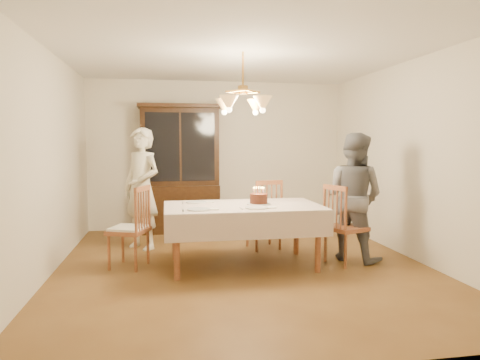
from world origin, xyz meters
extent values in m
plane|color=brown|center=(0.00, 0.00, 0.00)|extent=(5.00, 5.00, 0.00)
plane|color=white|center=(0.00, 0.00, 2.60)|extent=(5.00, 5.00, 0.00)
plane|color=silver|center=(0.00, 2.50, 1.30)|extent=(4.50, 0.00, 4.50)
plane|color=silver|center=(0.00, -2.50, 1.30)|extent=(4.50, 0.00, 4.50)
plane|color=silver|center=(-2.25, 0.00, 1.30)|extent=(0.00, 5.00, 5.00)
plane|color=silver|center=(2.25, 0.00, 1.30)|extent=(0.00, 5.00, 5.00)
cube|color=brown|center=(0.00, 0.00, 0.73)|extent=(1.80, 1.00, 0.04)
cube|color=beige|center=(0.00, 0.00, 0.75)|extent=(1.90, 1.10, 0.01)
cylinder|color=brown|center=(-0.82, -0.42, 0.35)|extent=(0.07, 0.07, 0.71)
cylinder|color=brown|center=(0.82, -0.42, 0.35)|extent=(0.07, 0.07, 0.71)
cylinder|color=brown|center=(-0.82, 0.42, 0.35)|extent=(0.07, 0.07, 0.71)
cylinder|color=brown|center=(0.82, 0.42, 0.35)|extent=(0.07, 0.07, 0.71)
cube|color=black|center=(-0.68, 2.23, 0.40)|extent=(1.30, 0.50, 0.80)
cube|color=black|center=(-0.68, 2.28, 1.45)|extent=(1.30, 0.40, 1.30)
cube|color=black|center=(-0.68, 2.08, 1.45)|extent=(1.14, 0.01, 1.14)
cube|color=black|center=(-0.68, 2.23, 2.13)|extent=(1.38, 0.54, 0.06)
cube|color=brown|center=(0.45, 0.82, 0.45)|extent=(0.51, 0.50, 0.05)
cube|color=brown|center=(0.49, 0.63, 0.97)|extent=(0.40, 0.11, 0.06)
cylinder|color=brown|center=(0.60, 1.02, 0.21)|extent=(0.04, 0.04, 0.43)
cylinder|color=brown|center=(0.24, 0.95, 0.21)|extent=(0.04, 0.04, 0.43)
cylinder|color=brown|center=(0.66, 0.69, 0.21)|extent=(0.04, 0.04, 0.43)
cylinder|color=brown|center=(0.31, 0.62, 0.21)|extent=(0.04, 0.04, 0.43)
cube|color=brown|center=(-1.38, 0.19, 0.45)|extent=(0.55, 0.56, 0.05)
cube|color=brown|center=(-1.21, 0.12, 0.97)|extent=(0.18, 0.39, 0.06)
cylinder|color=brown|center=(-1.48, 0.42, 0.21)|extent=(0.04, 0.04, 0.43)
cylinder|color=brown|center=(-1.61, 0.08, 0.21)|extent=(0.04, 0.04, 0.43)
cylinder|color=brown|center=(-1.16, 0.29, 0.21)|extent=(0.04, 0.04, 0.43)
cylinder|color=brown|center=(-1.29, -0.04, 0.21)|extent=(0.04, 0.04, 0.43)
cube|color=silver|center=(-1.38, 0.19, 0.48)|extent=(0.50, 0.51, 0.03)
cube|color=brown|center=(1.30, -0.12, 0.45)|extent=(0.55, 0.56, 0.05)
cube|color=brown|center=(1.12, -0.18, 0.97)|extent=(0.17, 0.39, 0.06)
cylinder|color=brown|center=(1.52, -0.23, 0.21)|extent=(0.04, 0.04, 0.43)
cylinder|color=brown|center=(1.39, 0.11, 0.21)|extent=(0.04, 0.04, 0.43)
cylinder|color=brown|center=(1.20, -0.34, 0.21)|extent=(0.04, 0.04, 0.43)
cylinder|color=brown|center=(1.07, -0.01, 0.21)|extent=(0.04, 0.04, 0.43)
imported|color=#F1E9CC|center=(-1.27, 1.12, 0.87)|extent=(0.74, 0.74, 1.74)
imported|color=slate|center=(1.46, 0.05, 0.82)|extent=(0.99, 1.01, 1.65)
cylinder|color=white|center=(0.20, 0.02, 0.77)|extent=(0.30, 0.30, 0.01)
cylinder|color=#35140C|center=(0.20, 0.02, 0.83)|extent=(0.22, 0.22, 0.12)
cylinder|color=#598CD8|center=(0.27, 0.02, 0.93)|extent=(0.01, 0.01, 0.07)
sphere|color=#FFB23F|center=(0.27, 0.02, 0.97)|extent=(0.01, 0.01, 0.01)
cylinder|color=pink|center=(0.26, 0.05, 0.93)|extent=(0.01, 0.01, 0.07)
sphere|color=#FFB23F|center=(0.26, 0.05, 0.97)|extent=(0.01, 0.01, 0.01)
cylinder|color=#EACC66|center=(0.24, 0.07, 0.93)|extent=(0.01, 0.01, 0.07)
sphere|color=#FFB23F|center=(0.24, 0.07, 0.97)|extent=(0.01, 0.01, 0.01)
cylinder|color=#598CD8|center=(0.22, 0.09, 0.93)|extent=(0.01, 0.01, 0.07)
sphere|color=#FFB23F|center=(0.22, 0.09, 0.97)|extent=(0.01, 0.01, 0.01)
cylinder|color=pink|center=(0.19, 0.09, 0.93)|extent=(0.01, 0.01, 0.07)
sphere|color=#FFB23F|center=(0.19, 0.09, 0.97)|extent=(0.01, 0.01, 0.01)
cylinder|color=#EACC66|center=(0.16, 0.07, 0.93)|extent=(0.01, 0.01, 0.07)
sphere|color=#FFB23F|center=(0.16, 0.07, 0.97)|extent=(0.01, 0.01, 0.01)
cylinder|color=#598CD8|center=(0.14, 0.05, 0.93)|extent=(0.01, 0.01, 0.07)
sphere|color=#FFB23F|center=(0.14, 0.05, 0.97)|extent=(0.01, 0.01, 0.01)
cylinder|color=pink|center=(0.14, 0.02, 0.93)|extent=(0.01, 0.01, 0.07)
sphere|color=#FFB23F|center=(0.14, 0.02, 0.97)|extent=(0.01, 0.01, 0.01)
cylinder|color=#EACC66|center=(0.14, -0.01, 0.93)|extent=(0.01, 0.01, 0.07)
sphere|color=#FFB23F|center=(0.14, -0.01, 0.97)|extent=(0.01, 0.01, 0.01)
cylinder|color=#598CD8|center=(0.16, -0.03, 0.93)|extent=(0.01, 0.01, 0.07)
sphere|color=#FFB23F|center=(0.16, -0.03, 0.97)|extent=(0.01, 0.01, 0.01)
cylinder|color=pink|center=(0.19, -0.04, 0.93)|extent=(0.01, 0.01, 0.07)
sphere|color=#FFB23F|center=(0.19, -0.04, 0.97)|extent=(0.01, 0.01, 0.01)
cylinder|color=#EACC66|center=(0.22, -0.04, 0.93)|extent=(0.01, 0.01, 0.07)
sphere|color=#FFB23F|center=(0.22, -0.04, 0.97)|extent=(0.01, 0.01, 0.01)
cylinder|color=#598CD8|center=(0.24, -0.03, 0.93)|extent=(0.01, 0.01, 0.07)
sphere|color=#FFB23F|center=(0.24, -0.03, 0.97)|extent=(0.01, 0.01, 0.01)
cylinder|color=pink|center=(0.26, -0.01, 0.93)|extent=(0.01, 0.01, 0.07)
sphere|color=#FFB23F|center=(0.26, -0.01, 0.97)|extent=(0.01, 0.01, 0.01)
cylinder|color=white|center=(-0.56, -0.30, 0.77)|extent=(0.26, 0.26, 0.02)
cube|color=silver|center=(-0.74, -0.30, 0.76)|extent=(0.01, 0.16, 0.01)
cube|color=silver|center=(-0.39, -0.30, 0.76)|extent=(0.10, 0.10, 0.01)
cylinder|color=white|center=(0.11, -0.28, 0.77)|extent=(0.27, 0.27, 0.02)
cube|color=silver|center=(-0.07, -0.28, 0.76)|extent=(0.01, 0.16, 0.01)
cube|color=silver|center=(0.29, -0.28, 0.76)|extent=(0.10, 0.10, 0.01)
cylinder|color=white|center=(-0.55, 0.30, 0.77)|extent=(0.26, 0.26, 0.02)
cube|color=silver|center=(-0.72, 0.30, 0.76)|extent=(0.01, 0.16, 0.01)
cube|color=silver|center=(-0.38, 0.30, 0.76)|extent=(0.10, 0.10, 0.01)
cylinder|color=#BF8C3F|center=(0.00, 0.00, 2.40)|extent=(0.02, 0.02, 0.40)
cylinder|color=#BF8C3F|center=(0.00, 0.00, 2.15)|extent=(0.12, 0.12, 0.10)
cone|color=#D8994C|center=(0.20, 0.20, 1.97)|extent=(0.22, 0.22, 0.18)
sphere|color=#FFD899|center=(0.20, 0.20, 1.90)|extent=(0.07, 0.07, 0.07)
cone|color=#D8994C|center=(-0.20, 0.20, 1.97)|extent=(0.22, 0.22, 0.18)
sphere|color=#FFD899|center=(-0.20, 0.20, 1.90)|extent=(0.07, 0.07, 0.07)
cone|color=#D8994C|center=(-0.20, -0.20, 1.97)|extent=(0.22, 0.22, 0.18)
sphere|color=#FFD899|center=(-0.20, -0.20, 1.90)|extent=(0.07, 0.07, 0.07)
cone|color=#D8994C|center=(0.20, -0.20, 1.97)|extent=(0.22, 0.22, 0.18)
sphere|color=#FFD899|center=(0.20, -0.20, 1.90)|extent=(0.07, 0.07, 0.07)
camera|label=1|loc=(-0.93, -5.11, 1.52)|focal=32.00mm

